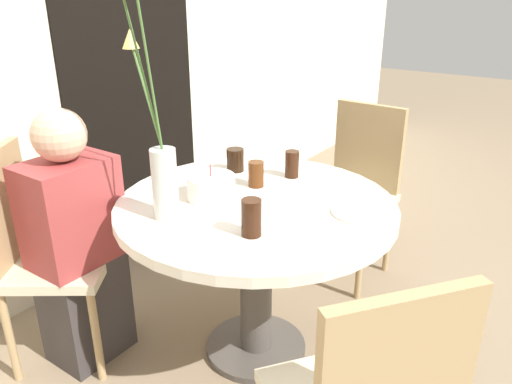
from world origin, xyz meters
name	(u,v)px	position (x,y,z in m)	size (l,w,h in m)	color
ground_plane	(256,349)	(0.00, 0.00, 0.00)	(16.00, 16.00, 0.00)	#89755B
wall_back	(56,29)	(0.00, 1.13, 1.30)	(8.00, 0.05, 2.60)	beige
doorway_panel	(132,78)	(0.40, 1.09, 1.02)	(0.90, 0.01, 2.05)	black
dining_table	(256,234)	(0.00, 0.00, 0.57)	(1.09, 1.09, 0.71)	silver
chair_near_front	(37,246)	(-0.51, 0.72, 0.52)	(0.56, 0.56, 0.92)	beige
chair_left_flank	(357,182)	(0.88, -0.04, 0.52)	(0.42, 0.42, 0.92)	beige
birthday_cake	(211,187)	(-0.07, 0.16, 0.76)	(0.19, 0.19, 0.14)	white
flower_vase	(160,159)	(-0.30, 0.20, 0.93)	(0.16, 0.21, 0.81)	silver
side_plate	(360,212)	(0.13, -0.37, 0.72)	(0.21, 0.21, 0.01)	silver
drink_glass_0	(235,160)	(0.23, 0.28, 0.76)	(0.08, 0.08, 0.10)	black
drink_glass_1	(251,218)	(-0.24, -0.15, 0.78)	(0.07, 0.07, 0.13)	#33190C
drink_glass_2	(256,174)	(0.13, 0.09, 0.77)	(0.06, 0.06, 0.11)	#51280F
drink_glass_3	(292,164)	(0.31, 0.03, 0.77)	(0.06, 0.06, 0.12)	#33190C
person_boy	(77,249)	(-0.42, 0.59, 0.51)	(0.34, 0.24, 1.08)	#383333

